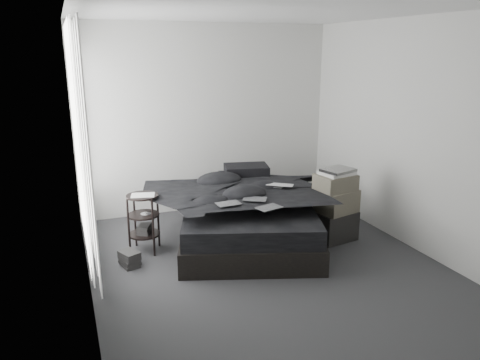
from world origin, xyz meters
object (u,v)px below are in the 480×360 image
object	(u,v)px
bed	(248,230)
side_stand	(144,224)
laptop	(279,181)
box_lower	(334,225)

from	to	relation	value
bed	side_stand	world-z (taller)	side_stand
laptop	side_stand	distance (m)	1.65
laptop	side_stand	size ratio (longest dim) A/B	0.49
side_stand	box_lower	world-z (taller)	side_stand
bed	laptop	distance (m)	0.71
bed	box_lower	bearing A→B (deg)	0.14
laptop	box_lower	xyz separation A→B (m)	(0.63, -0.26, -0.56)
bed	box_lower	xyz separation A→B (m)	(0.99, -0.33, 0.04)
side_stand	box_lower	size ratio (longest dim) A/B	1.37
laptop	box_lower	distance (m)	0.88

